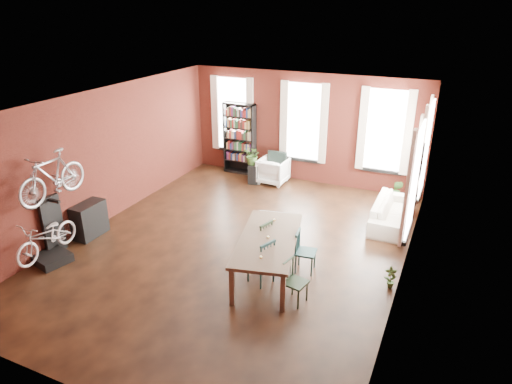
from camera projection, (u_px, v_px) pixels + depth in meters
The scene contains 19 objects.
room at pixel (257, 148), 9.68m from camera, with size 9.00×9.04×3.22m.
dining_table at pixel (268, 256), 8.94m from camera, with size 1.08×2.38×0.81m, color brown.
dining_chair_a at pixel (261, 261), 8.67m from camera, with size 0.43×0.43×0.92m, color #183535.
dining_chair_b at pixel (260, 240), 9.43m from camera, with size 0.42×0.42×0.91m, color black.
dining_chair_c at pixel (296, 282), 8.11m from camera, with size 0.38×0.38×0.82m, color #1E2F1C.
dining_chair_d at pixel (306, 252), 9.04m from camera, with size 0.40×0.40×0.86m, color #1A3939.
bookshelf at pixel (240, 139), 14.03m from camera, with size 1.00×0.32×2.20m, color black.
white_armchair at pixel (273, 170), 13.49m from camera, with size 0.80×0.75×0.83m, color white.
cream_sofa at pixel (393, 208), 10.99m from camera, with size 2.08×0.61×0.81m, color beige.
striped_rug at pixel (272, 225), 11.04m from camera, with size 0.97×1.55×0.01m, color black.
bike_trainer at pixel (52, 258), 9.46m from camera, with size 0.63×0.63×0.18m, color black.
bike_wall_rack at pixel (53, 225), 9.63m from camera, with size 0.16×0.60×1.30m, color black.
console_table at pixel (89, 220), 10.43m from camera, with size 0.40×0.80×0.80m, color black.
plant_stand at pixel (253, 174), 13.48m from camera, with size 0.29×0.29×0.57m, color black.
plant_by_sofa at pixel (396, 195), 12.42m from camera, with size 0.32×0.57×0.26m, color #316026.
plant_small at pixel (390, 284), 8.63m from camera, with size 0.23×0.44×0.16m, color #325A24.
bicycle_floor at pixel (44, 221), 9.14m from camera, with size 0.54×0.81×1.54m, color silver.
bicycle_hung at pixel (49, 160), 8.96m from camera, with size 0.47×1.00×1.66m, color #A5A8AD.
plant_on_stand at pixel (253, 157), 13.33m from camera, with size 0.51×0.57×0.44m, color #3B5F26.
Camera 1 is at (4.07, -7.84, 5.04)m, focal length 32.00 mm.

